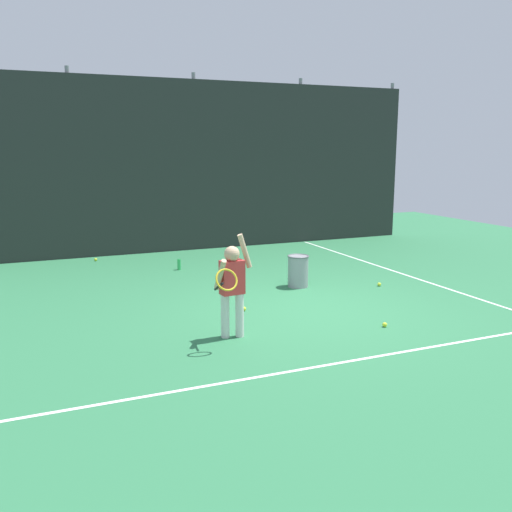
# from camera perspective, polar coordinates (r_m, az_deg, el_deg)

# --- Properties ---
(ground_plane) EXTENTS (20.00, 20.00, 0.00)m
(ground_plane) POSITION_cam_1_polar(r_m,az_deg,el_deg) (8.52, 5.25, -5.55)
(ground_plane) COLOR #2D7247
(court_line_baseline) EXTENTS (9.00, 0.05, 0.00)m
(court_line_baseline) POSITION_cam_1_polar(r_m,az_deg,el_deg) (6.91, 13.27, -9.83)
(court_line_baseline) COLOR white
(court_line_baseline) RESTS_ON ground
(court_line_sideline) EXTENTS (0.05, 9.00, 0.00)m
(court_line_sideline) POSITION_cam_1_polar(r_m,az_deg,el_deg) (10.89, 16.22, -2.25)
(court_line_sideline) COLOR white
(court_line_sideline) RESTS_ON ground
(back_fence_windscreen) EXTENTS (11.41, 0.08, 3.97)m
(back_fence_windscreen) POSITION_cam_1_polar(r_m,az_deg,el_deg) (13.38, -6.17, 9.12)
(back_fence_windscreen) COLOR #282D2B
(back_fence_windscreen) RESTS_ON ground
(fence_post_1) EXTENTS (0.09, 0.09, 4.12)m
(fence_post_1) POSITION_cam_1_polar(r_m,az_deg,el_deg) (12.91, -18.28, 8.90)
(fence_post_1) COLOR slate
(fence_post_1) RESTS_ON ground
(fence_post_2) EXTENTS (0.09, 0.09, 4.12)m
(fence_post_2) POSITION_cam_1_polar(r_m,az_deg,el_deg) (13.43, -6.25, 9.45)
(fence_post_2) COLOR slate
(fence_post_2) RESTS_ON ground
(fence_post_3) EXTENTS (0.09, 0.09, 4.12)m
(fence_post_3) POSITION_cam_1_polar(r_m,az_deg,el_deg) (14.48, 4.47, 9.59)
(fence_post_3) COLOR slate
(fence_post_3) RESTS_ON ground
(fence_post_4) EXTENTS (0.09, 0.09, 4.12)m
(fence_post_4) POSITION_cam_1_polar(r_m,az_deg,el_deg) (15.95, 13.49, 9.46)
(fence_post_4) COLOR slate
(fence_post_4) RESTS_ON ground
(tennis_player) EXTENTS (0.68, 0.62, 1.35)m
(tennis_player) POSITION_cam_1_polar(r_m,az_deg,el_deg) (7.11, -2.49, -2.81)
(tennis_player) COLOR silver
(tennis_player) RESTS_ON ground
(ball_hopper) EXTENTS (0.38, 0.38, 0.56)m
(ball_hopper) POSITION_cam_1_polar(r_m,az_deg,el_deg) (9.85, 4.33, -1.51)
(ball_hopper) COLOR gray
(ball_hopper) RESTS_ON ground
(water_bottle) EXTENTS (0.07, 0.07, 0.22)m
(water_bottle) POSITION_cam_1_polar(r_m,az_deg,el_deg) (11.31, -7.89, -0.87)
(water_bottle) COLOR green
(water_bottle) RESTS_ON ground
(tennis_ball_0) EXTENTS (0.07, 0.07, 0.07)m
(tennis_ball_0) POSITION_cam_1_polar(r_m,az_deg,el_deg) (12.57, -16.12, -0.35)
(tennis_ball_0) COLOR #CCE033
(tennis_ball_0) RESTS_ON ground
(tennis_ball_1) EXTENTS (0.07, 0.07, 0.07)m
(tennis_ball_1) POSITION_cam_1_polar(r_m,az_deg,el_deg) (7.91, 13.06, -6.88)
(tennis_ball_1) COLOR #CCE033
(tennis_ball_1) RESTS_ON ground
(tennis_ball_2) EXTENTS (0.07, 0.07, 0.07)m
(tennis_ball_2) POSITION_cam_1_polar(r_m,az_deg,el_deg) (8.43, -1.25, -5.44)
(tennis_ball_2) COLOR #CCE033
(tennis_ball_2) RESTS_ON ground
(tennis_ball_3) EXTENTS (0.07, 0.07, 0.07)m
(tennis_ball_3) POSITION_cam_1_polar(r_m,az_deg,el_deg) (10.15, 12.53, -2.86)
(tennis_ball_3) COLOR #CCE033
(tennis_ball_3) RESTS_ON ground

